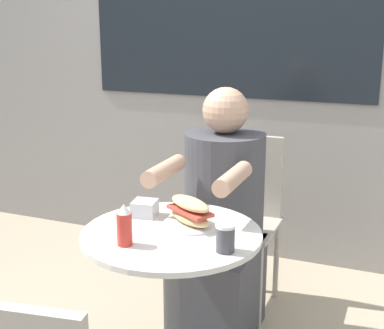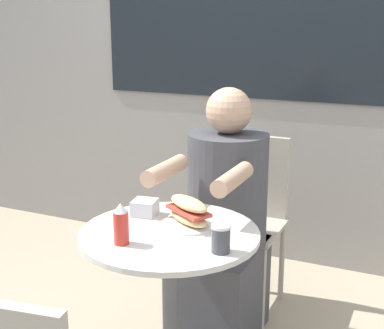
{
  "view_description": "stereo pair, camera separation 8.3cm",
  "coord_description": "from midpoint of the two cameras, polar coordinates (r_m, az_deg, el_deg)",
  "views": [
    {
      "loc": [
        0.74,
        -1.62,
        1.43
      ],
      "look_at": [
        0.0,
        0.19,
        0.9
      ],
      "focal_mm": 50.0,
      "sensor_mm": 36.0,
      "label": 1
    },
    {
      "loc": [
        0.81,
        -1.59,
        1.43
      ],
      "look_at": [
        0.0,
        0.19,
        0.9
      ],
      "focal_mm": 50.0,
      "sensor_mm": 36.0,
      "label": 2
    }
  ],
  "objects": [
    {
      "name": "drink_cup",
      "position": [
        1.75,
        4.47,
        -7.87
      ],
      "size": [
        0.06,
        0.06,
        0.09
      ],
      "color": "#424247",
      "rests_on": "cafe_table"
    },
    {
      "name": "seated_diner",
      "position": [
        2.44,
        4.38,
        -7.43
      ],
      "size": [
        0.36,
        0.65,
        1.16
      ],
      "rotation": [
        0.0,
        0.0,
        3.14
      ],
      "color": "#424247",
      "rests_on": "ground_plane"
    },
    {
      "name": "condiment_bottle",
      "position": [
        1.81,
        -6.26,
        -6.37
      ],
      "size": [
        0.05,
        0.05,
        0.14
      ],
      "color": "red",
      "rests_on": "cafe_table"
    },
    {
      "name": "napkin_box",
      "position": [
        2.07,
        -3.91,
        -4.61
      ],
      "size": [
        0.1,
        0.1,
        0.06
      ],
      "rotation": [
        0.0,
        0.0,
        0.16
      ],
      "color": "silver",
      "rests_on": "cafe_table"
    },
    {
      "name": "sandwich_on_plate",
      "position": [
        1.96,
        0.86,
        -5.23
      ],
      "size": [
        0.21,
        0.21,
        0.11
      ],
      "rotation": [
        0.0,
        0.0,
        -0.53
      ],
      "color": "white",
      "rests_on": "cafe_table"
    },
    {
      "name": "storefront_wall",
      "position": [
        3.17,
        10.66,
        14.37
      ],
      "size": [
        8.0,
        0.09,
        2.8
      ],
      "color": "gray",
      "rests_on": "ground_plane"
    },
    {
      "name": "cafe_table",
      "position": [
        2.0,
        -1.14,
        -12.23
      ],
      "size": [
        0.65,
        0.65,
        0.7
      ],
      "color": "beige",
      "rests_on": "ground_plane"
    },
    {
      "name": "diner_chair",
      "position": [
        2.74,
        6.95,
        -4.38
      ],
      "size": [
        0.38,
        0.38,
        0.87
      ],
      "rotation": [
        0.0,
        0.0,
        3.14
      ],
      "color": "#ADA393",
      "rests_on": "ground_plane"
    }
  ]
}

